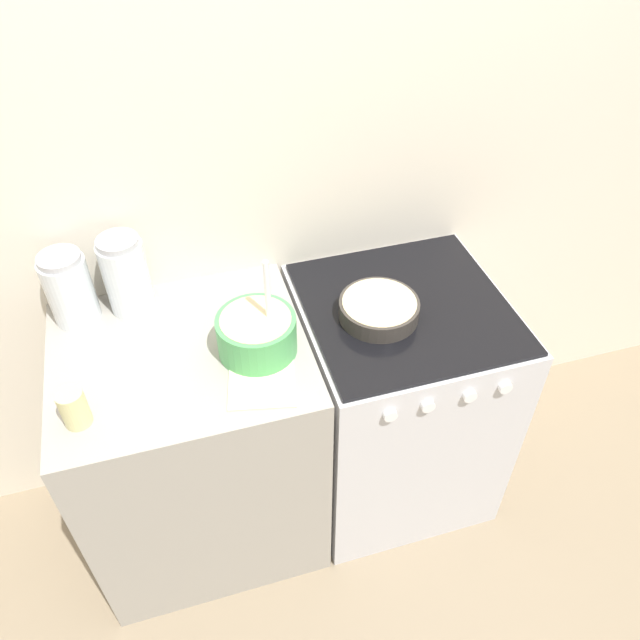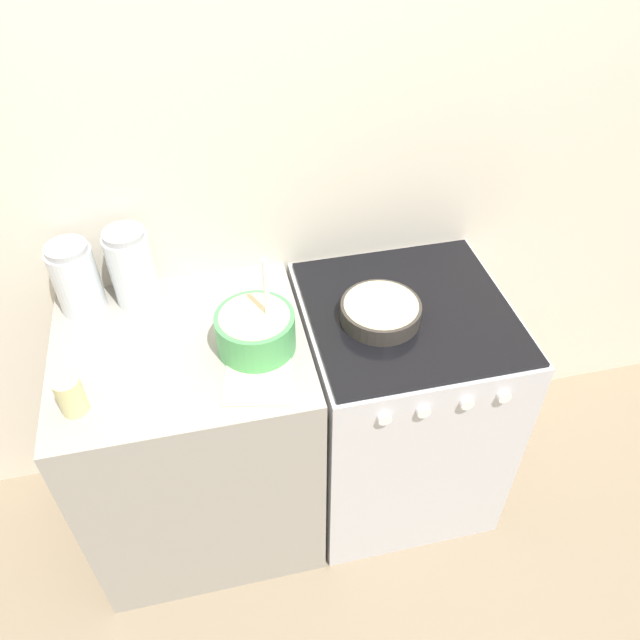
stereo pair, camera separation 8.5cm
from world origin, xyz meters
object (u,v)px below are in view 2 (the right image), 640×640
Objects in this scene: stove at (397,403)px; tin_can at (71,395)px; storage_jar_middle at (133,272)px; baking_pan at (381,311)px; storage_jar_left at (77,282)px; mixing_bowl at (256,329)px.

tin_can reaches higher than stove.
storage_jar_middle is at bearing 67.72° from tin_can.
storage_jar_left is at bearing 163.73° from baking_pan.
storage_jar_left is at bearing 166.50° from stove.
stove is 3.70× the size of baking_pan.
baking_pan reaches higher than stove.
storage_jar_middle reaches higher than tin_can.
tin_can is (-0.88, -0.16, 0.02)m from baking_pan.
storage_jar_middle reaches higher than storage_jar_left.
mixing_bowl is 0.57m from storage_jar_left.
mixing_bowl is 2.79× the size of tin_can.
tin_can is (-0.00, -0.41, -0.04)m from storage_jar_left.
storage_jar_middle is at bearing 0.00° from storage_jar_left.
storage_jar_middle is at bearing 163.88° from stove.
storage_jar_middle is (-0.71, 0.25, 0.08)m from baking_pan.
tin_can is (-0.17, -0.41, -0.05)m from storage_jar_middle.
storage_jar_middle is (-0.33, 0.29, 0.04)m from mixing_bowl.
tin_can is (-0.98, -0.18, 0.50)m from stove.
baking_pan is 0.95× the size of storage_jar_middle.
stove is 1.14m from storage_jar_left.
storage_jar_middle reaches higher than stove.
tin_can is (-0.50, -0.12, -0.01)m from mixing_bowl.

